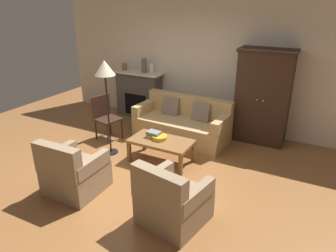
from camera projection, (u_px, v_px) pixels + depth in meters
ground_plane at (144, 173)px, 5.18m from camera, size 9.60×9.60×0.00m
back_wall at (204, 64)px, 6.73m from camera, size 7.20×0.10×2.80m
fireplace at (139, 94)px, 7.51m from camera, size 1.26×0.48×1.12m
armoire at (263, 97)px, 6.03m from camera, size 1.06×0.57×1.86m
couch at (182, 124)px, 6.34m from camera, size 1.96×0.95×0.86m
coffee_table at (161, 143)px, 5.41m from camera, size 1.10×0.60×0.42m
fruit_bowl at (160, 137)px, 5.41m from camera, size 0.26×0.26×0.06m
book_stack at (154, 134)px, 5.48m from camera, size 0.26×0.20×0.11m
mantel_vase_bronze at (124, 67)px, 7.42m from camera, size 0.13×0.13×0.16m
mantel_vase_slate at (144, 66)px, 7.14m from camera, size 0.12×0.12×0.32m
mantel_vase_cream at (152, 68)px, 7.07m from camera, size 0.10×0.10×0.23m
armchair_near_left at (73, 173)px, 4.56m from camera, size 0.79×0.78×0.88m
armchair_near_right at (172, 202)px, 3.92m from camera, size 0.89×0.89×0.88m
side_chair_wooden at (105, 115)px, 6.31m from camera, size 0.52×0.52×0.90m
floor_lamp at (105, 74)px, 5.28m from camera, size 0.36×0.36×1.75m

